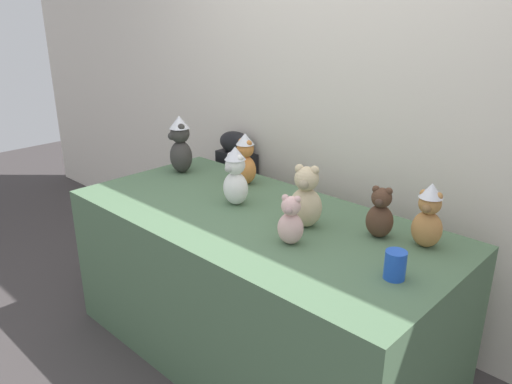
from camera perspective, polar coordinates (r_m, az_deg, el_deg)
name	(u,v)px	position (r m, az deg, el deg)	size (l,w,h in m)	color
ground_plane	(222,373)	(2.66, -3.96, -20.03)	(10.00, 10.00, 0.00)	#3D3838
wall_back	(347,91)	(2.79, 10.35, 11.37)	(7.00, 0.08, 2.60)	silver
display_table	(256,286)	(2.57, 0.00, -10.76)	(1.93, 0.92, 0.79)	#4C6B4C
instrument_case	(237,201)	(3.38, -2.18, -1.02)	(0.28, 0.13, 0.97)	black
teddy_bear_snow	(235,177)	(2.48, -2.39, 1.79)	(0.14, 0.12, 0.30)	white
teddy_bear_blush	(291,221)	(2.08, 3.99, -3.37)	(0.14, 0.13, 0.22)	beige
teddy_bear_ginger	(245,159)	(2.78, -1.25, 3.76)	(0.14, 0.12, 0.29)	#D17F3D
teddy_bear_sand	(306,198)	(2.24, 5.74, -0.73)	(0.19, 0.18, 0.29)	#CCB78E
teddy_bear_cocoa	(380,214)	(2.20, 14.05, -2.44)	(0.14, 0.13, 0.23)	#4C3323
teddy_bear_caramel	(428,216)	(2.16, 19.17, -2.64)	(0.14, 0.13, 0.28)	#B27A42
teddy_bear_charcoal	(180,145)	(3.01, -8.68, 5.36)	(0.19, 0.18, 0.34)	#383533
party_cup_blue	(395,265)	(1.91, 15.68, -8.07)	(0.08, 0.08, 0.11)	blue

